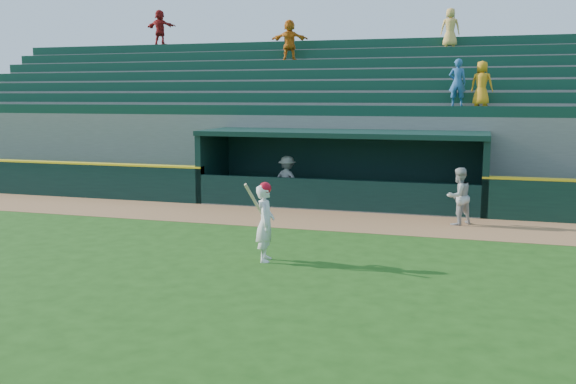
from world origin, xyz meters
name	(u,v)px	position (x,y,z in m)	size (l,w,h in m)	color
ground	(267,260)	(0.00, 0.00, 0.00)	(120.00, 120.00, 0.00)	#1E4812
warning_track	(320,220)	(0.00, 4.90, 0.01)	(40.00, 3.00, 0.01)	#9A663D
field_wall_left	(11,178)	(-12.25, 6.55, 0.60)	(15.50, 0.30, 1.20)	black
wall_stripe_left	(10,161)	(-12.25, 6.55, 1.23)	(15.50, 0.32, 0.06)	yellow
dugout_player_front	(459,196)	(3.89, 5.32, 0.81)	(0.79, 0.61, 1.62)	#A9A9A4
dugout_player_inside	(287,180)	(-1.77, 7.36, 0.81)	(1.04, 0.60, 1.62)	#989893
dugout	(343,163)	(0.00, 8.00, 1.36)	(9.40, 2.80, 2.46)	slate
stands	(367,126)	(0.02, 12.58, 2.40)	(34.50, 6.25, 7.57)	slate
batter_at_plate	(265,221)	(-0.02, -0.05, 0.88)	(0.60, 0.79, 1.77)	silver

